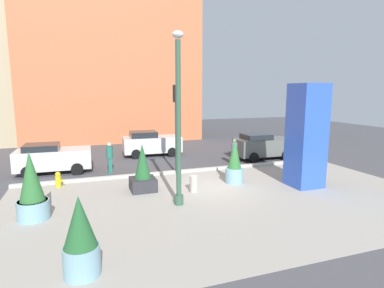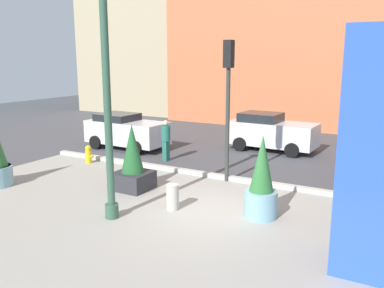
% 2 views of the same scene
% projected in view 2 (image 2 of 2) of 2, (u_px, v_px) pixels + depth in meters
% --- Properties ---
extents(ground_plane, '(60.00, 60.00, 0.00)m').
position_uv_depth(ground_plane, '(259.00, 177.00, 14.80)').
color(ground_plane, '#47474C').
extents(plaza_pavement, '(18.00, 10.00, 0.02)m').
position_uv_depth(plaza_pavement, '(172.00, 240.00, 9.67)').
color(plaza_pavement, '#9E998E').
rests_on(plaza_pavement, ground_plane).
extents(curb_strip, '(18.00, 0.24, 0.16)m').
position_uv_depth(curb_strip, '(250.00, 181.00, 14.03)').
color(curb_strip, '#B7B2A8').
rests_on(curb_strip, ground_plane).
extents(lamp_post, '(0.44, 0.44, 6.68)m').
position_uv_depth(lamp_post, '(107.00, 97.00, 10.35)').
color(lamp_post, '#335642').
rests_on(lamp_post, ground_plane).
extents(art_pillar_blue, '(1.40, 1.40, 4.84)m').
position_uv_depth(art_pillar_blue, '(380.00, 154.00, 7.86)').
color(art_pillar_blue, blue).
rests_on(art_pillar_blue, ground_plane).
extents(potted_plant_near_right, '(1.13, 1.13, 2.17)m').
position_uv_depth(potted_plant_near_right, '(133.00, 163.00, 13.26)').
color(potted_plant_near_right, '#2D2D33').
rests_on(potted_plant_near_right, ground_plane).
extents(potted_plant_by_pillar, '(0.89, 0.89, 2.27)m').
position_uv_depth(potted_plant_by_pillar, '(261.00, 183.00, 10.89)').
color(potted_plant_by_pillar, '#7AA8B7').
rests_on(potted_plant_by_pillar, ground_plane).
extents(fire_hydrant, '(0.36, 0.26, 0.75)m').
position_uv_depth(fire_hydrant, '(89.00, 154.00, 16.69)').
color(fire_hydrant, gold).
rests_on(fire_hydrant, ground_plane).
extents(concrete_bollard, '(0.36, 0.36, 0.75)m').
position_uv_depth(concrete_bollard, '(172.00, 197.00, 11.55)').
color(concrete_bollard, '#B2ADA3').
rests_on(concrete_bollard, ground_plane).
extents(traffic_light_far_side, '(0.28, 0.42, 4.82)m').
position_uv_depth(traffic_light_far_side, '(228.00, 88.00, 13.68)').
color(traffic_light_far_side, '#333833').
rests_on(traffic_light_far_side, ground_plane).
extents(car_far_lane, '(3.97, 2.09, 1.64)m').
position_uv_depth(car_far_lane, '(126.00, 131.00, 19.39)').
color(car_far_lane, silver).
rests_on(car_far_lane, ground_plane).
extents(car_curb_west, '(4.06, 2.09, 1.73)m').
position_uv_depth(car_curb_west, '(271.00, 132.00, 18.95)').
color(car_curb_west, silver).
rests_on(car_curb_west, ground_plane).
extents(pedestrian_by_curb, '(0.37, 0.37, 1.72)m').
position_uv_depth(pedestrian_by_curb, '(166.00, 138.00, 16.98)').
color(pedestrian_by_curb, '#236656').
rests_on(pedestrian_by_curb, ground_plane).
extents(pedestrian_crossing, '(0.39, 0.39, 1.60)m').
position_uv_depth(pedestrian_crossing, '(353.00, 165.00, 13.08)').
color(pedestrian_crossing, '#B2AD9E').
rests_on(pedestrian_crossing, ground_plane).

